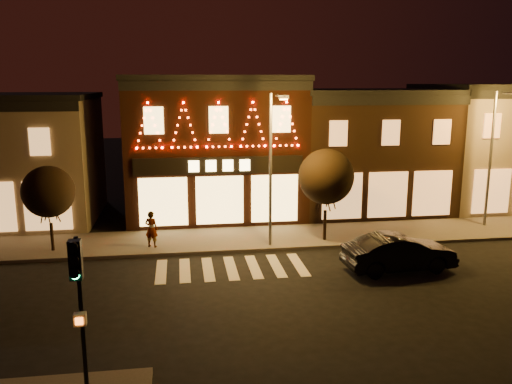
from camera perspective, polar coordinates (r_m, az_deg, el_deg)
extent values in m
plane|color=black|center=(19.37, -1.52, -12.31)|extent=(120.00, 120.00, 0.00)
cube|color=#47423D|center=(27.04, 0.66, -5.01)|extent=(44.00, 4.00, 0.15)
cube|color=black|center=(31.86, -4.60, 4.76)|extent=(10.00, 8.00, 8.00)
cube|color=black|center=(31.61, -4.73, 12.24)|extent=(10.20, 8.20, 0.30)
cube|color=black|center=(27.57, -4.15, 11.47)|extent=(10.00, 0.25, 0.50)
cube|color=black|center=(27.86, -4.01, 2.91)|extent=(9.00, 0.15, 0.90)
cube|color=#FFD87F|center=(27.76, -4.00, 2.88)|extent=(3.40, 0.08, 0.60)
cube|color=black|center=(33.88, 11.70, 4.30)|extent=(9.00, 8.00, 7.20)
cube|color=black|center=(33.61, 11.97, 10.64)|extent=(9.20, 8.20, 0.30)
cube|color=black|center=(29.85, 14.65, 9.62)|extent=(9.00, 0.25, 0.50)
cube|color=#7B6A57|center=(37.90, 24.65, 4.47)|extent=(9.00, 8.00, 7.50)
cube|color=black|center=(37.66, 25.17, 10.36)|extent=(9.20, 8.20, 0.30)
cylinder|color=black|center=(13.84, -18.42, -13.02)|extent=(0.11, 0.11, 4.21)
cube|color=black|center=(13.07, -19.06, -6.99)|extent=(0.30, 0.28, 0.96)
cylinder|color=#19FF72|center=(13.04, -19.10, -8.53)|extent=(0.20, 0.06, 0.20)
cube|color=beige|center=(13.64, -18.60, -12.99)|extent=(0.30, 0.21, 0.31)
cylinder|color=#59595E|center=(24.86, 1.59, 2.29)|extent=(0.15, 0.15, 7.28)
cylinder|color=#59595E|center=(23.85, 2.32, 10.45)|extent=(0.41, 1.44, 0.09)
cube|color=#59595E|center=(23.19, 3.04, 10.29)|extent=(0.50, 0.35, 0.16)
cube|color=orange|center=(23.19, 3.04, 10.05)|extent=(0.38, 0.25, 0.05)
cylinder|color=#59595E|center=(31.07, 24.14, 3.22)|extent=(0.15, 0.15, 7.32)
cylinder|color=#59595E|center=(30.31, 25.74, 9.68)|extent=(0.46, 1.44, 0.09)
cylinder|color=black|center=(26.50, -21.31, -4.55)|extent=(0.15, 0.15, 1.32)
sphere|color=black|center=(26.00, -21.67, 0.03)|extent=(2.41, 2.41, 2.41)
cylinder|color=black|center=(26.55, 7.50, -3.58)|extent=(0.16, 0.16, 1.50)
sphere|color=black|center=(26.00, 7.65, 1.67)|extent=(2.75, 2.75, 2.75)
imported|color=black|center=(23.33, 15.31, -6.40)|extent=(4.91, 2.07, 1.57)
imported|color=gray|center=(25.63, -11.31, -3.97)|extent=(0.76, 0.64, 1.77)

